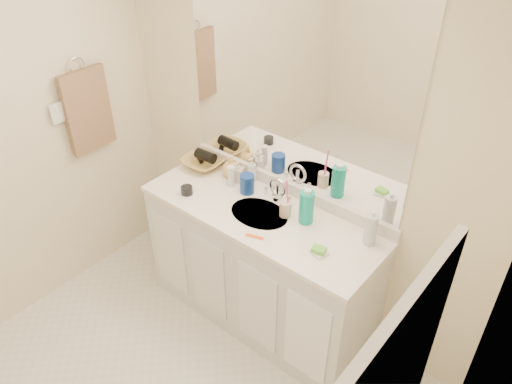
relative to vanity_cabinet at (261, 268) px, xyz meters
name	(u,v)px	position (x,y,z in m)	size (l,w,h in m)	color
wall_back	(291,147)	(0.00, 0.28, 0.77)	(2.60, 0.02, 2.40)	#F2E3BD
vanity_cabinet	(261,268)	(0.00, 0.00, 0.00)	(1.50, 0.55, 0.85)	silver
countertop	(261,214)	(0.00, 0.00, 0.44)	(1.52, 0.57, 0.03)	white
backsplash	(288,187)	(0.00, 0.26, 0.50)	(1.52, 0.03, 0.08)	silver
sink_basin	(259,215)	(0.00, -0.02, 0.44)	(0.37, 0.37, 0.02)	beige
faucet	(278,192)	(0.00, 0.16, 0.51)	(0.02, 0.02, 0.11)	silver
mirror	(293,90)	(0.00, 0.27, 1.14)	(1.48, 0.01, 1.20)	white
blue_mug	(247,184)	(-0.20, 0.10, 0.52)	(0.09, 0.09, 0.12)	navy
tan_cup	(285,209)	(0.13, 0.06, 0.50)	(0.07, 0.07, 0.09)	beige
toothbrush	(287,195)	(0.14, 0.06, 0.60)	(0.01, 0.01, 0.21)	#ED3E8C
mouthwash_bottle	(307,207)	(0.25, 0.09, 0.56)	(0.09, 0.09, 0.20)	#0C9B86
clear_pump_bottle	(371,229)	(0.63, 0.16, 0.55)	(0.07, 0.07, 0.18)	silver
soap_dish	(318,252)	(0.47, -0.09, 0.46)	(0.09, 0.07, 0.01)	white
green_soap	(319,250)	(0.47, -0.09, 0.48)	(0.07, 0.05, 0.03)	#69CC31
orange_comb	(255,237)	(0.12, -0.20, 0.46)	(0.11, 0.02, 0.00)	#FE561A
dark_jar	(187,190)	(-0.48, -0.15, 0.48)	(0.07, 0.07, 0.05)	black
extra_white_bottle	(231,176)	(-0.32, 0.09, 0.53)	(0.04, 0.04, 0.14)	silver
soap_bottle_white	(252,169)	(-0.26, 0.23, 0.54)	(0.06, 0.06, 0.17)	white
soap_bottle_cream	(238,171)	(-0.32, 0.16, 0.53)	(0.07, 0.07, 0.15)	beige
soap_bottle_yellow	(231,166)	(-0.40, 0.18, 0.53)	(0.11, 0.11, 0.15)	#E5B359
wicker_basket	(204,162)	(-0.62, 0.15, 0.49)	(0.27, 0.27, 0.07)	tan
hair_dryer	(206,156)	(-0.60, 0.15, 0.54)	(0.07, 0.07, 0.15)	black
towel_ring	(77,65)	(-1.27, -0.25, 1.12)	(0.11, 0.11, 0.01)	silver
hand_towel	(88,111)	(-1.25, -0.25, 0.82)	(0.04, 0.32, 0.55)	brown
switch_plate	(57,113)	(-1.27, -0.45, 0.88)	(0.01, 0.09, 0.13)	white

